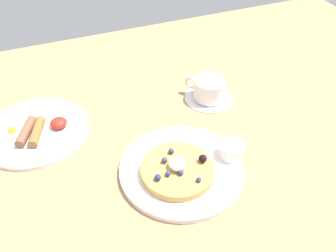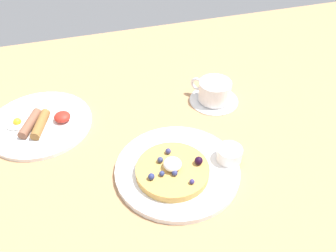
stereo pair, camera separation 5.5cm
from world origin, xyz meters
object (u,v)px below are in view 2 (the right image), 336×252
Objects in this scene: syrup_ramekin at (229,154)px; breakfast_plate at (40,124)px; coffee_cup at (214,90)px; pancake_plate at (177,170)px; coffee_saucer at (214,100)px.

breakfast_plate is at bearing 147.44° from syrup_ramekin.
syrup_ramekin is at bearing -32.56° from breakfast_plate.
breakfast_plate is 45.53cm from coffee_cup.
pancake_plate is at bearing -41.31° from breakfast_plate.
coffee_cup is at bearing 51.44° from pancake_plate.
pancake_plate is at bearing -128.85° from coffee_saucer.
syrup_ramekin is at bearing -103.83° from coffee_cup.
breakfast_plate is (-28.12, 24.71, -0.14)cm from pancake_plate.
breakfast_plate is at bearing 175.92° from coffee_saucer.
breakfast_plate reaches higher than coffee_saucer.
coffee_saucer is (17.30, 21.48, -0.34)cm from pancake_plate.
coffee_saucer is 1.31× the size of coffee_cup.
syrup_ramekin is 22.97cm from coffee_cup.
pancake_plate is 27.58cm from coffee_saucer.
coffee_cup reaches higher than coffee_saucer.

